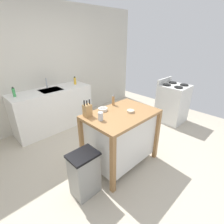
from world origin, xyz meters
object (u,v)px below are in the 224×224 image
Objects in this scene: pepper_grinder at (113,100)px; bottle_dish_soap at (14,92)px; bowl_stoneware_deep at (103,109)px; kitchen_island at (121,136)px; bottle_spray_cleaner at (75,81)px; drinking_cup at (101,116)px; trash_bin at (85,174)px; sink_faucet at (47,83)px; bowl_ceramic_wide at (130,111)px; stove at (172,103)px; knife_block at (87,110)px.

bottle_dish_soap reaches higher than pepper_grinder.
kitchen_island is at bearing -61.80° from bowl_stoneware_deep.
bottle_spray_cleaner is at bearing 80.02° from pepper_grinder.
pepper_grinder is at bearing 66.66° from kitchen_island.
trash_bin is at bearing -162.31° from drinking_cup.
kitchen_island is 0.51m from bowl_stoneware_deep.
sink_faucet reaches higher than trash_bin.
bowl_ceramic_wide reaches higher than kitchen_island.
trash_bin is 3.41× the size of bottle_dish_soap.
bowl_ceramic_wide is (0.12, -0.07, 0.41)m from kitchen_island.
stove reaches higher than bowl_ceramic_wide.
pepper_grinder is (0.50, 0.27, 0.03)m from drinking_cup.
pepper_grinder is at bearing 4.37° from knife_block.
pepper_grinder is at bearing 10.49° from bowl_stoneware_deep.
bowl_stoneware_deep is at bearing 118.20° from kitchen_island.
drinking_cup is (-0.37, 0.04, 0.45)m from kitchen_island.
bottle_dish_soap is at bearing 178.17° from bottle_spray_cleaner.
bowl_ceramic_wide is 0.98× the size of drinking_cup.
knife_block is 0.39× the size of trash_bin.
pepper_grinder is (0.55, 0.04, -0.01)m from knife_block.
bottle_spray_cleaner is at bearing 58.62° from trash_bin.
knife_block is 1.78m from bottle_spray_cleaner.
bowl_ceramic_wide is 0.11× the size of stove.
bowl_ceramic_wide is 0.64× the size of pepper_grinder.
bottle_dish_soap reaches higher than bowl_stoneware_deep.
sink_faucet is 1.22× the size of bottle_spray_cleaner.
bottle_spray_cleaner is at bearing -1.83° from bottle_dish_soap.
pepper_grinder reaches higher than kitchen_island.
bottle_spray_cleaner is (0.82, 1.58, -0.01)m from knife_block.
stove is (2.88, -1.72, -0.52)m from bottle_dish_soap.
knife_block reaches higher than bottle_spray_cleaner.
knife_block is at bearing -175.63° from pepper_grinder.
trash_bin is (-0.91, -0.40, -0.66)m from pepper_grinder.
pepper_grinder is at bearing 175.57° from stove.
stove is (1.86, -0.14, -0.52)m from pepper_grinder.
bottle_spray_cleaner is 0.18× the size of stove.
trash_bin is (-0.41, -0.13, -0.64)m from drinking_cup.
sink_faucet is at bearing 74.73° from trash_bin.
kitchen_island is 0.80m from trash_bin.
kitchen_island is 0.69m from knife_block.
stove is (2.36, 0.12, -0.50)m from drinking_cup.
stove is at bearing -2.52° from bowl_stoneware_deep.
bowl_stoneware_deep is 1.25× the size of bowl_ceramic_wide.
sink_faucet reaches higher than bottle_spray_cleaner.
drinking_cup is 1.92m from bottle_dish_soap.
kitchen_island is 4.37× the size of knife_block.
sink_faucet is at bearing 85.35° from drinking_cup.
bowl_stoneware_deep is 0.79× the size of pepper_grinder.
stove reaches higher than bowl_stoneware_deep.
knife_block reaches higher than bottle_dish_soap.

